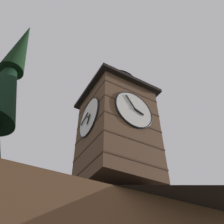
{
  "coord_description": "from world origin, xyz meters",
  "views": [
    {
      "loc": [
        6.76,
        7.66,
        2.21
      ],
      "look_at": [
        0.27,
        -3.49,
        13.16
      ],
      "focal_mm": 37.39,
      "sensor_mm": 36.0,
      "label": 1
    }
  ],
  "objects": [
    {
      "name": "flying_bird_high",
      "position": [
        0.54,
        -5.8,
        18.64
      ],
      "size": [
        0.31,
        0.61,
        0.16
      ],
      "color": "black"
    },
    {
      "name": "clock_tower",
      "position": [
        0.22,
        -2.97,
        11.51
      ],
      "size": [
        4.74,
        4.74,
        9.5
      ],
      "color": "brown",
      "rests_on": "building_main"
    }
  ]
}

